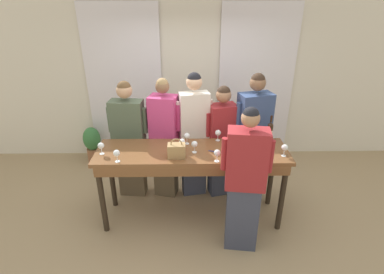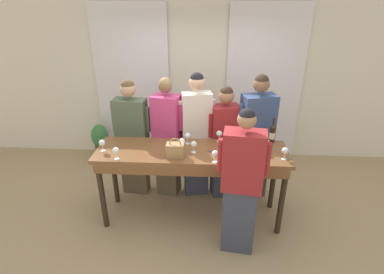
{
  "view_description": "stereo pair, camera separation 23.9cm",
  "coord_description": "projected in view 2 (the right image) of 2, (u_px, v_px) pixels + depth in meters",
  "views": [
    {
      "loc": [
        -0.06,
        -3.28,
        2.76
      ],
      "look_at": [
        0.0,
        0.07,
        1.18
      ],
      "focal_mm": 28.0,
      "sensor_mm": 36.0,
      "label": 1
    },
    {
      "loc": [
        0.18,
        -3.27,
        2.76
      ],
      "look_at": [
        0.0,
        0.07,
        1.18
      ],
      "focal_mm": 28.0,
      "sensor_mm": 36.0,
      "label": 2
    }
  ],
  "objects": [
    {
      "name": "wine_glass_back_mid",
      "position": [
        266.0,
        142.0,
        3.67
      ],
      "size": [
        0.08,
        0.08,
        0.15
      ],
      "color": "white",
      "rests_on": "tasting_bar"
    },
    {
      "name": "guest_olive_jacket",
      "position": [
        133.0,
        138.0,
        4.31
      ],
      "size": [
        0.56,
        0.27,
        1.76
      ],
      "color": "brown",
      "rests_on": "ground_plane"
    },
    {
      "name": "wine_glass_by_bottle",
      "position": [
        188.0,
        136.0,
        3.83
      ],
      "size": [
        0.08,
        0.08,
        0.15
      ],
      "color": "white",
      "rests_on": "tasting_bar"
    },
    {
      "name": "ground_plane",
      "position": [
        192.0,
        215.0,
        4.15
      ],
      "size": [
        18.0,
        18.0,
        0.0
      ],
      "primitive_type": "plane",
      "color": "tan"
    },
    {
      "name": "wine_glass_front_mid",
      "position": [
        194.0,
        145.0,
        3.61
      ],
      "size": [
        0.08,
        0.08,
        0.15
      ],
      "color": "white",
      "rests_on": "tasting_bar"
    },
    {
      "name": "guest_cream_sweater",
      "position": [
        196.0,
        135.0,
        4.23
      ],
      "size": [
        0.52,
        0.28,
        1.87
      ],
      "color": "#383D51",
      "rests_on": "ground_plane"
    },
    {
      "name": "potted_plant",
      "position": [
        100.0,
        140.0,
        5.46
      ],
      "size": [
        0.3,
        0.3,
        0.67
      ],
      "color": "#935B3D",
      "rests_on": "ground_plane"
    },
    {
      "name": "wine_glass_back_right",
      "position": [
        236.0,
        154.0,
        3.4
      ],
      "size": [
        0.08,
        0.08,
        0.15
      ],
      "color": "white",
      "rests_on": "tasting_bar"
    },
    {
      "name": "wine_glass_back_left",
      "position": [
        116.0,
        151.0,
        3.47
      ],
      "size": [
        0.08,
        0.08,
        0.15
      ],
      "color": "white",
      "rests_on": "tasting_bar"
    },
    {
      "name": "tasting_bar",
      "position": [
        192.0,
        160.0,
        3.74
      ],
      "size": [
        2.38,
        0.67,
        1.03
      ],
      "color": "brown",
      "rests_on": "ground_plane"
    },
    {
      "name": "wine_glass_near_host",
      "position": [
        102.0,
        143.0,
        3.65
      ],
      "size": [
        0.08,
        0.08,
        0.15
      ],
      "color": "white",
      "rests_on": "tasting_bar"
    },
    {
      "name": "curtain_panel_left",
      "position": [
        133.0,
        84.0,
        5.27
      ],
      "size": [
        1.29,
        0.03,
        2.69
      ],
      "color": "white",
      "rests_on": "ground_plane"
    },
    {
      "name": "guest_pink_top",
      "position": [
        167.0,
        138.0,
        4.28
      ],
      "size": [
        0.49,
        0.35,
        1.79
      ],
      "color": "brown",
      "rests_on": "ground_plane"
    },
    {
      "name": "host_pouring",
      "position": [
        241.0,
        185.0,
        3.25
      ],
      "size": [
        0.55,
        0.3,
        1.78
      ],
      "color": "#383D51",
      "rests_on": "ground_plane"
    },
    {
      "name": "handbag",
      "position": [
        175.0,
        150.0,
        3.53
      ],
      "size": [
        0.21,
        0.13,
        0.24
      ],
      "color": "#997A4C",
      "rests_on": "tasting_bar"
    },
    {
      "name": "wine_glass_center_right",
      "position": [
        219.0,
        134.0,
        3.89
      ],
      "size": [
        0.08,
        0.08,
        0.15
      ],
      "color": "white",
      "rests_on": "tasting_bar"
    },
    {
      "name": "wine_glass_front_left",
      "position": [
        182.0,
        142.0,
        3.68
      ],
      "size": [
        0.08,
        0.08,
        0.15
      ],
      "color": "white",
      "rests_on": "tasting_bar"
    },
    {
      "name": "wine_glass_front_right",
      "position": [
        215.0,
        154.0,
        3.4
      ],
      "size": [
        0.08,
        0.08,
        0.15
      ],
      "color": "white",
      "rests_on": "tasting_bar"
    },
    {
      "name": "curtain_panel_right",
      "position": [
        264.0,
        86.0,
        5.15
      ],
      "size": [
        1.29,
        0.03,
        2.69
      ],
      "color": "white",
      "rests_on": "ground_plane"
    },
    {
      "name": "wine_bottle",
      "position": [
        272.0,
        133.0,
        3.86
      ],
      "size": [
        0.07,
        0.07,
        0.34
      ],
      "color": "black",
      "rests_on": "tasting_bar"
    },
    {
      "name": "guest_striped_shirt",
      "position": [
        224.0,
        142.0,
        4.26
      ],
      "size": [
        0.49,
        0.34,
        1.69
      ],
      "color": "#383D51",
      "rests_on": "ground_plane"
    },
    {
      "name": "wall_back",
      "position": [
        198.0,
        81.0,
        5.24
      ],
      "size": [
        12.0,
        0.06,
        2.8
      ],
      "color": "silver",
      "rests_on": "ground_plane"
    },
    {
      "name": "wine_glass_center_mid",
      "position": [
        261.0,
        140.0,
        3.73
      ],
      "size": [
        0.08,
        0.08,
        0.15
      ],
      "color": "white",
      "rests_on": "tasting_bar"
    },
    {
      "name": "guest_navy_coat",
      "position": [
        256.0,
        138.0,
        4.2
      ],
      "size": [
        0.56,
        0.36,
        1.85
      ],
      "color": "#473833",
      "rests_on": "ground_plane"
    },
    {
      "name": "wine_glass_center_left",
      "position": [
        285.0,
        151.0,
        3.46
      ],
      "size": [
        0.08,
        0.08,
        0.15
      ],
      "color": "white",
      "rests_on": "tasting_bar"
    },
    {
      "name": "pen",
      "position": [
        213.0,
        152.0,
        3.65
      ],
      "size": [
        0.13,
        0.05,
        0.01
      ],
      "color": "#193399",
      "rests_on": "tasting_bar"
    }
  ]
}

